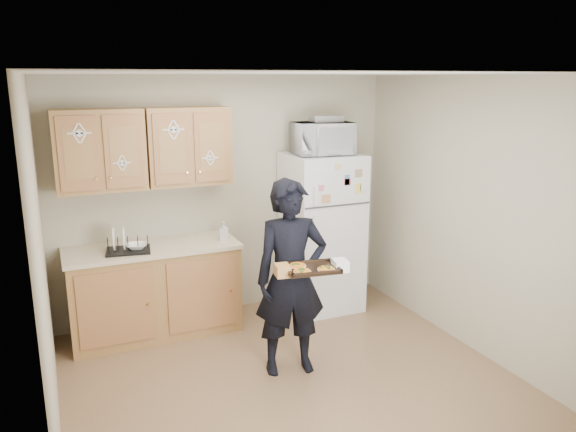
{
  "coord_description": "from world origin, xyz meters",
  "views": [
    {
      "loc": [
        -1.72,
        -3.77,
        2.47
      ],
      "look_at": [
        0.13,
        0.45,
        1.33
      ],
      "focal_mm": 35.0,
      "sensor_mm": 36.0,
      "label": 1
    }
  ],
  "objects_px": {
    "baking_tray": "(312,269)",
    "microwave": "(323,138)",
    "dish_rack": "(128,243)",
    "person": "(291,278)",
    "refrigerator": "(321,232)"
  },
  "relations": [
    {
      "from": "baking_tray",
      "to": "refrigerator",
      "type": "bearing_deg",
      "value": 69.3
    },
    {
      "from": "microwave",
      "to": "dish_rack",
      "type": "relative_size",
      "value": 1.51
    },
    {
      "from": "microwave",
      "to": "dish_rack",
      "type": "bearing_deg",
      "value": -177.06
    },
    {
      "from": "dish_rack",
      "to": "baking_tray",
      "type": "bearing_deg",
      "value": -49.17
    },
    {
      "from": "person",
      "to": "dish_rack",
      "type": "xyz_separation_m",
      "value": [
        -1.17,
        1.11,
        0.14
      ]
    },
    {
      "from": "refrigerator",
      "to": "person",
      "type": "bearing_deg",
      "value": -127.18
    },
    {
      "from": "refrigerator",
      "to": "person",
      "type": "xyz_separation_m",
      "value": [
        -0.87,
        -1.14,
        -0.01
      ]
    },
    {
      "from": "person",
      "to": "microwave",
      "type": "relative_size",
      "value": 2.81
    },
    {
      "from": "person",
      "to": "microwave",
      "type": "height_order",
      "value": "microwave"
    },
    {
      "from": "refrigerator",
      "to": "dish_rack",
      "type": "relative_size",
      "value": 4.29
    },
    {
      "from": "baking_tray",
      "to": "microwave",
      "type": "xyz_separation_m",
      "value": [
        0.79,
        1.39,
        0.86
      ]
    },
    {
      "from": "person",
      "to": "baking_tray",
      "type": "distance_m",
      "value": 0.34
    },
    {
      "from": "baking_tray",
      "to": "microwave",
      "type": "distance_m",
      "value": 1.82
    },
    {
      "from": "dish_rack",
      "to": "microwave",
      "type": "bearing_deg",
      "value": -0.34
    },
    {
      "from": "microwave",
      "to": "refrigerator",
      "type": "bearing_deg",
      "value": 62.53
    }
  ]
}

